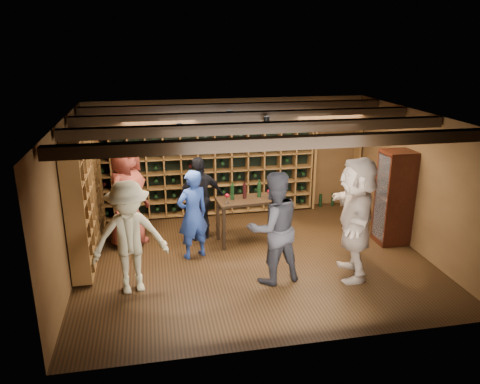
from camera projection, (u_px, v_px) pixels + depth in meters
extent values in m
plane|color=black|center=(253.00, 258.00, 8.27)|extent=(6.00, 6.00, 0.00)
plane|color=brown|center=(229.00, 156.00, 10.20)|extent=(6.00, 0.00, 6.00)
plane|color=brown|center=(300.00, 256.00, 5.54)|extent=(6.00, 0.00, 6.00)
plane|color=brown|center=(67.00, 203.00, 7.33)|extent=(0.00, 5.00, 5.00)
plane|color=brown|center=(416.00, 181.00, 8.41)|extent=(0.00, 5.00, 5.00)
plane|color=black|center=(255.00, 117.00, 7.48)|extent=(6.00, 6.00, 0.00)
cube|color=black|center=(282.00, 143.00, 6.02)|extent=(5.90, 0.18, 0.16)
cube|color=black|center=(262.00, 128.00, 7.04)|extent=(5.90, 0.18, 0.16)
cube|color=black|center=(247.00, 116.00, 8.07)|extent=(5.90, 0.18, 0.16)
cube|color=black|center=(235.00, 107.00, 9.09)|extent=(5.90, 0.18, 0.16)
cylinder|color=black|center=(180.00, 127.00, 7.30)|extent=(0.10, 0.10, 0.10)
cylinder|color=black|center=(267.00, 119.00, 7.94)|extent=(0.10, 0.10, 0.10)
cylinder|color=black|center=(344.00, 124.00, 7.49)|extent=(0.10, 0.10, 0.10)
cylinder|color=black|center=(230.00, 113.00, 8.60)|extent=(0.10, 0.10, 0.10)
cube|color=brown|center=(206.00, 164.00, 9.98)|extent=(4.65, 0.30, 2.20)
cube|color=black|center=(206.00, 164.00, 9.98)|extent=(4.56, 0.02, 2.16)
cube|color=brown|center=(86.00, 192.00, 8.16)|extent=(0.30, 2.65, 2.20)
cube|color=black|center=(86.00, 192.00, 8.16)|extent=(0.29, 0.02, 2.16)
cube|color=brown|center=(338.00, 127.00, 10.28)|extent=(1.15, 0.32, 0.04)
cube|color=brown|center=(356.00, 166.00, 10.66)|extent=(0.05, 0.28, 1.85)
cube|color=brown|center=(313.00, 168.00, 10.48)|extent=(0.05, 0.28, 1.85)
cube|color=tan|center=(321.00, 122.00, 10.17)|extent=(0.40, 0.30, 0.20)
cube|color=tan|center=(340.00, 121.00, 10.25)|extent=(0.40, 0.30, 0.20)
cube|color=tan|center=(355.00, 121.00, 10.32)|extent=(0.40, 0.30, 0.20)
cube|color=#34120A|center=(390.00, 239.00, 8.93)|extent=(0.55, 0.50, 0.10)
cube|color=#34120A|center=(394.00, 197.00, 8.66)|extent=(0.55, 0.50, 1.70)
cube|color=white|center=(381.00, 198.00, 8.61)|extent=(0.01, 0.46, 1.60)
cube|color=#34120A|center=(394.00, 197.00, 8.66)|extent=(0.50, 0.44, 0.02)
sphere|color=#59260C|center=(394.00, 192.00, 8.62)|extent=(0.18, 0.18, 0.18)
imported|color=navy|center=(193.00, 214.00, 8.10)|extent=(0.69, 0.58, 1.60)
imported|color=black|center=(274.00, 228.00, 7.25)|extent=(1.01, 0.86, 1.81)
imported|color=maroon|center=(127.00, 195.00, 8.52)|extent=(1.05, 1.15, 1.97)
imported|color=black|center=(200.00, 199.00, 8.85)|extent=(1.03, 0.68, 1.62)
imported|color=gray|center=(130.00, 238.00, 6.95)|extent=(1.23, 0.83, 1.76)
imported|color=tan|center=(356.00, 218.00, 7.39)|extent=(1.07, 1.94, 2.00)
cube|color=black|center=(248.00, 200.00, 8.70)|extent=(1.19, 0.67, 0.05)
cube|color=black|center=(224.00, 229.00, 8.48)|extent=(0.06, 0.06, 0.82)
cube|color=black|center=(278.00, 223.00, 8.75)|extent=(0.06, 0.06, 0.82)
cube|color=black|center=(218.00, 220.00, 8.91)|extent=(0.06, 0.06, 0.82)
cube|color=black|center=(270.00, 214.00, 9.19)|extent=(0.06, 0.06, 0.82)
cylinder|color=black|center=(232.00, 192.00, 8.62)|extent=(0.07, 0.07, 0.28)
cylinder|color=black|center=(245.00, 191.00, 8.68)|extent=(0.07, 0.07, 0.28)
cylinder|color=black|center=(259.00, 190.00, 8.75)|extent=(0.07, 0.07, 0.28)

